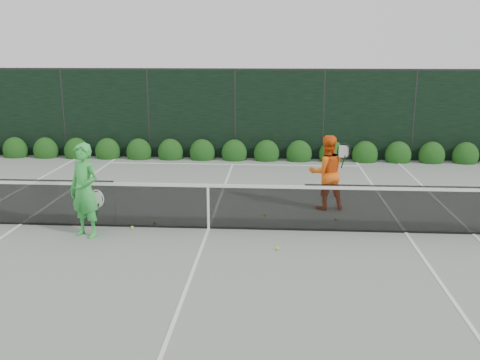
{
  "coord_description": "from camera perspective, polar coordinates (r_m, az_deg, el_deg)",
  "views": [
    {
      "loc": [
        1.37,
        -10.69,
        3.74
      ],
      "look_at": [
        0.65,
        0.3,
        1.0
      ],
      "focal_mm": 40.0,
      "sensor_mm": 36.0,
      "label": 1
    }
  ],
  "objects": [
    {
      "name": "ground",
      "position": [
        11.41,
        -3.36,
        -5.19
      ],
      "size": [
        80.0,
        80.0,
        0.0
      ],
      "primitive_type": "plane",
      "color": "gray",
      "rests_on": "ground"
    },
    {
      "name": "tennis_net",
      "position": [
        11.25,
        -3.52,
        -2.63
      ],
      "size": [
        12.9,
        0.1,
        1.07
      ],
      "color": "black",
      "rests_on": "ground"
    },
    {
      "name": "player_woman",
      "position": [
        11.13,
        -16.24,
        -1.08
      ],
      "size": [
        0.83,
        0.71,
        1.92
      ],
      "rotation": [
        0.0,
        0.0,
        -0.43
      ],
      "color": "green",
      "rests_on": "ground"
    },
    {
      "name": "player_man",
      "position": [
        12.71,
        9.22,
        0.81
      ],
      "size": [
        1.0,
        0.84,
        1.77
      ],
      "rotation": [
        0.0,
        0.0,
        3.36
      ],
      "color": "orange",
      "rests_on": "ground"
    },
    {
      "name": "court_lines",
      "position": [
        11.41,
        -3.36,
        -5.16
      ],
      "size": [
        11.03,
        23.83,
        0.01
      ],
      "color": "white",
      "rests_on": "ground"
    },
    {
      "name": "windscreen_fence",
      "position": [
        8.4,
        -5.77,
        -1.47
      ],
      "size": [
        32.0,
        21.07,
        3.06
      ],
      "color": "black",
      "rests_on": "ground"
    },
    {
      "name": "hedge_row",
      "position": [
        18.23,
        -0.62,
        2.88
      ],
      "size": [
        31.66,
        0.65,
        0.94
      ],
      "color": "#103A0F",
      "rests_on": "ground"
    },
    {
      "name": "tennis_balls",
      "position": [
        11.45,
        -0.73,
        -4.91
      ],
      "size": [
        4.44,
        2.14,
        0.07
      ],
      "color": "#C0D830",
      "rests_on": "ground"
    }
  ]
}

